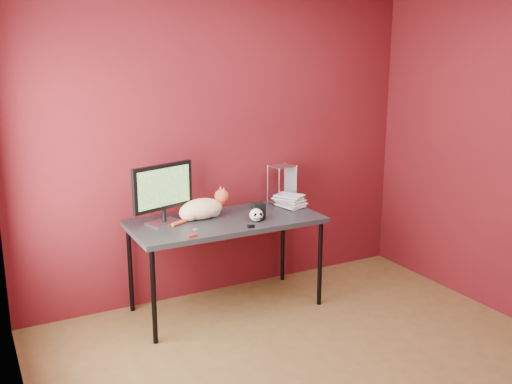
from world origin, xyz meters
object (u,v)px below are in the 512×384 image
skull_mug (256,215)px  book_stack (284,142)px  cat (202,208)px  speaker (258,212)px  desk (226,225)px  monitor (163,191)px

skull_mug → book_stack: size_ratio=0.10×
cat → skull_mug: size_ratio=4.79×
speaker → book_stack: 0.64m
desk → cat: (-0.16, 0.10, 0.13)m
monitor → desk: bearing=-31.0°
cat → speaker: size_ratio=3.95×
desk → monitor: (-0.47, 0.10, 0.31)m
monitor → skull_mug: bearing=-41.1°
monitor → cat: (0.31, -0.00, -0.18)m
desk → monitor: bearing=168.0°
speaker → book_stack: (0.34, 0.20, 0.50)m
skull_mug → book_stack: book_stack is taller
monitor → book_stack: size_ratio=0.46×
desk → book_stack: size_ratio=1.33×
desk → skull_mug: bearing=-41.9°
skull_mug → book_stack: bearing=41.8°
skull_mug → book_stack: (0.38, 0.24, 0.51)m
speaker → book_stack: bearing=34.5°
speaker → cat: bearing=155.6°
desk → cat: cat is taller
desk → skull_mug: size_ratio=13.94×
skull_mug → speaker: bearing=57.2°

